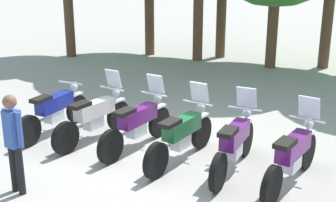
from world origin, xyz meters
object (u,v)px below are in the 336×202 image
motorcycle_5 (292,155)px  motorcycle_3 (182,135)px  person_0 (13,137)px  motorcycle_1 (95,116)px  motorcycle_4 (234,143)px  motorcycle_0 (55,111)px  motorcycle_2 (138,123)px

motorcycle_5 → motorcycle_3: bearing=98.4°
motorcycle_3 → person_0: person_0 is taller
motorcycle_1 → motorcycle_5: 3.98m
motorcycle_4 → motorcycle_3: bearing=92.4°
motorcycle_0 → motorcycle_4: (3.93, -0.53, 0.01)m
motorcycle_5 → motorcycle_4: bearing=94.7°
motorcycle_0 → person_0: 2.61m
motorcycle_0 → motorcycle_5: 4.97m
person_0 → motorcycle_4: bearing=137.7°
motorcycle_0 → motorcycle_1: bearing=-87.7°
motorcycle_4 → motorcycle_0: bearing=88.8°
motorcycle_2 → motorcycle_5: bearing=-86.3°
motorcycle_3 → motorcycle_4: same height
motorcycle_0 → motorcycle_3: 2.99m
motorcycle_4 → person_0: person_0 is taller
motorcycle_0 → motorcycle_2: motorcycle_2 is taller
motorcycle_1 → motorcycle_2: bearing=-80.7°
motorcycle_5 → person_0: person_0 is taller
motorcycle_3 → motorcycle_4: (0.98, -0.07, 0.00)m
motorcycle_3 → motorcycle_5: (1.97, -0.28, 0.00)m
motorcycle_1 → motorcycle_2: size_ratio=1.00×
motorcycle_3 → motorcycle_5: same height
motorcycle_2 → motorcycle_4: same height
motorcycle_0 → motorcycle_1: motorcycle_1 is taller
motorcycle_5 → motorcycle_1: bearing=96.9°
motorcycle_0 → motorcycle_3: (2.95, -0.46, 0.01)m
motorcycle_5 → motorcycle_0: bearing=97.8°
motorcycle_3 → motorcycle_2: bearing=88.4°
motorcycle_2 → person_0: bearing=168.2°
motorcycle_2 → motorcycle_3: 1.02m
motorcycle_4 → person_0: 3.63m
motorcycle_2 → person_0: person_0 is taller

